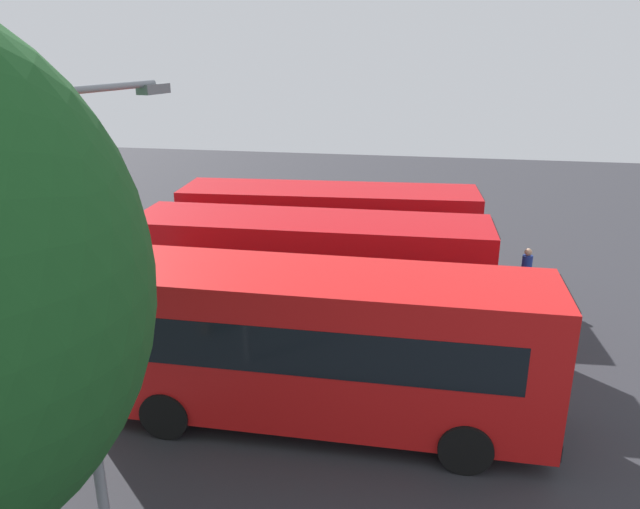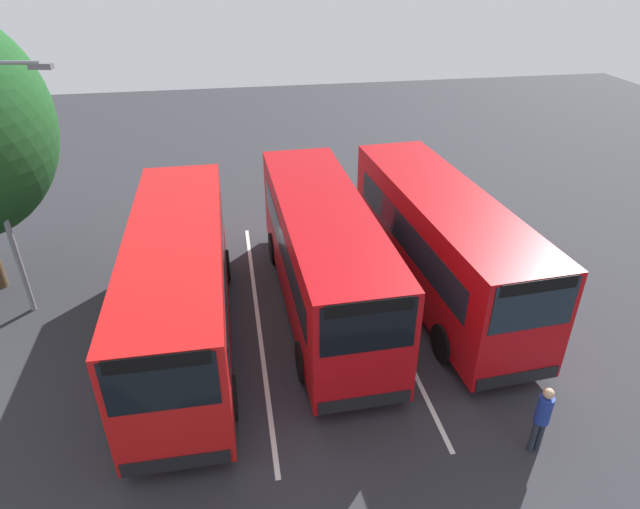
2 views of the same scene
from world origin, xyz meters
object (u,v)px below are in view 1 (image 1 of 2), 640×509
Objects in this scene: bus_center_left at (312,273)px; pedestrian at (526,270)px; street_lamp at (91,323)px; bus_center_right at (330,234)px; bus_far_left at (321,343)px.

pedestrian is (6.17, 3.60, -0.83)m from bus_center_left.
bus_center_left is 8.94m from street_lamp.
bus_center_right is 5.42× the size of pedestrian.
bus_center_right is (-0.12, 3.65, 0.00)m from bus_center_left.
street_lamp reaches higher than bus_far_left.
bus_far_left reaches higher than pedestrian.
pedestrian is (6.29, -0.04, -0.83)m from bus_center_right.
bus_center_left is at bearing 103.79° from bus_far_left.
bus_far_left is 5.35× the size of pedestrian.
bus_center_left reaches higher than pedestrian.
bus_far_left is 1.00× the size of bus_center_left.
street_lamp is (-1.21, -12.16, 2.36)m from bus_center_right.
pedestrian is 0.24× the size of street_lamp.
street_lamp is at bearing 56.48° from pedestrian.
bus_center_right is at bearing -2.17° from pedestrian.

